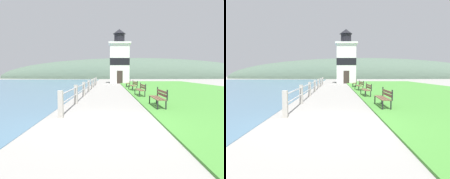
# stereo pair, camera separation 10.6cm
# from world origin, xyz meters

# --- Properties ---
(ground_plane) EXTENTS (160.00, 160.00, 0.00)m
(ground_plane) POSITION_xyz_m (0.00, 0.00, 0.00)
(ground_plane) COLOR gray
(grass_verge) EXTENTS (12.00, 41.51, 0.06)m
(grass_verge) POSITION_xyz_m (7.81, 13.84, 0.03)
(grass_verge) COLOR #428433
(grass_verge) RESTS_ON ground_plane
(seawall_railing) EXTENTS (0.18, 22.70, 1.03)m
(seawall_railing) POSITION_xyz_m (-1.71, 12.26, 0.59)
(seawall_railing) COLOR #A8A399
(seawall_railing) RESTS_ON ground_plane
(park_bench_near) EXTENTS (0.48, 1.96, 0.94)m
(park_bench_near) POSITION_xyz_m (2.53, 3.42, 0.54)
(park_bench_near) COLOR brown
(park_bench_near) RESTS_ON ground_plane
(park_bench_midway) EXTENTS (0.55, 2.00, 0.94)m
(park_bench_midway) POSITION_xyz_m (2.40, 8.52, 0.54)
(park_bench_midway) COLOR brown
(park_bench_midway) RESTS_ON ground_plane
(park_bench_far) EXTENTS (0.69, 1.84, 0.94)m
(park_bench_far) POSITION_xyz_m (2.43, 13.50, 0.54)
(park_bench_far) COLOR brown
(park_bench_far) RESTS_ON ground_plane
(park_bench_by_lighthouse) EXTENTS (0.68, 2.01, 0.94)m
(park_bench_by_lighthouse) POSITION_xyz_m (2.43, 18.46, 0.54)
(park_bench_by_lighthouse) COLOR brown
(park_bench_by_lighthouse) RESTS_ON ground_plane
(lighthouse) EXTENTS (3.48, 3.48, 8.63)m
(lighthouse) POSITION_xyz_m (1.78, 28.29, 3.69)
(lighthouse) COLOR white
(lighthouse) RESTS_ON ground_plane
(distant_hillside) EXTENTS (80.00, 16.00, 12.00)m
(distant_hillside) POSITION_xyz_m (8.00, 57.67, 0.00)
(distant_hillside) COLOR #475B4C
(distant_hillside) RESTS_ON ground_plane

